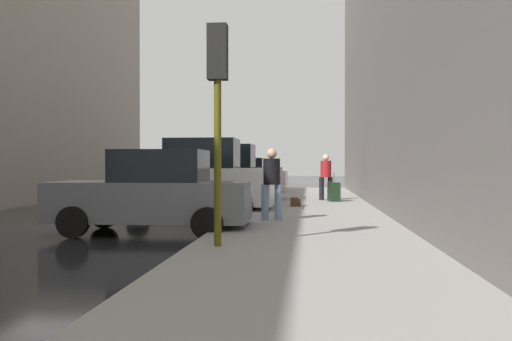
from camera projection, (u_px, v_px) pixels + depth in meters
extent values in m
plane|color=black|center=(54.00, 227.00, 13.41)|extent=(120.00, 120.00, 0.00)
cube|color=gray|center=(310.00, 227.00, 12.85)|extent=(4.00, 40.00, 0.15)
cube|color=slate|center=(151.00, 201.00, 12.25)|extent=(4.23, 1.90, 0.84)
cube|color=black|center=(161.00, 166.00, 12.22)|extent=(1.91, 1.59, 0.70)
cylinder|color=black|center=(104.00, 214.00, 13.28)|extent=(0.64, 0.23, 0.64)
cylinder|color=black|center=(73.00, 222.00, 11.44)|extent=(0.64, 0.23, 0.64)
cylinder|color=black|center=(220.00, 215.00, 13.06)|extent=(0.64, 0.23, 0.64)
cylinder|color=black|center=(207.00, 223.00, 11.23)|extent=(0.64, 0.23, 0.64)
cube|color=silver|center=(196.00, 186.00, 17.09)|extent=(4.61, 1.87, 1.10)
cube|color=black|center=(203.00, 154.00, 17.06)|extent=(2.08, 1.58, 0.90)
cylinder|color=black|center=(156.00, 201.00, 18.16)|extent=(0.64, 0.22, 0.64)
cylinder|color=black|center=(138.00, 205.00, 16.33)|extent=(0.64, 0.22, 0.64)
cylinder|color=black|center=(249.00, 201.00, 17.86)|extent=(0.64, 0.22, 0.64)
cylinder|color=black|center=(242.00, 206.00, 16.03)|extent=(0.64, 0.22, 0.64)
cube|color=black|center=(221.00, 181.00, 22.01)|extent=(4.64, 1.95, 1.10)
cube|color=black|center=(227.00, 156.00, 21.97)|extent=(2.11, 1.61, 0.90)
cylinder|color=black|center=(189.00, 193.00, 23.10)|extent=(0.65, 0.24, 0.64)
cylinder|color=black|center=(178.00, 195.00, 21.28)|extent=(0.65, 0.24, 0.64)
cylinder|color=black|center=(262.00, 193.00, 22.75)|extent=(0.65, 0.24, 0.64)
cylinder|color=black|center=(257.00, 196.00, 20.92)|extent=(0.65, 0.24, 0.64)
cube|color=#B2191E|center=(240.00, 181.00, 27.78)|extent=(4.22, 1.89, 0.84)
cube|color=black|center=(244.00, 165.00, 27.75)|extent=(1.91, 1.59, 0.70)
cylinder|color=black|center=(215.00, 187.00, 28.81)|extent=(0.64, 0.23, 0.64)
cylinder|color=black|center=(209.00, 189.00, 26.97)|extent=(0.64, 0.23, 0.64)
cylinder|color=black|center=(269.00, 187.00, 28.59)|extent=(0.64, 0.23, 0.64)
cylinder|color=black|center=(266.00, 189.00, 26.75)|extent=(0.64, 0.23, 0.64)
cube|color=#B7BABF|center=(250.00, 178.00, 32.54)|extent=(4.26, 1.98, 0.84)
cube|color=black|center=(253.00, 165.00, 32.50)|extent=(1.94, 1.63, 0.70)
cylinder|color=black|center=(229.00, 184.00, 33.63)|extent=(0.65, 0.24, 0.64)
cylinder|color=black|center=(223.00, 185.00, 31.80)|extent=(0.65, 0.24, 0.64)
cylinder|color=black|center=(275.00, 184.00, 33.28)|extent=(0.65, 0.24, 0.64)
cylinder|color=black|center=(272.00, 185.00, 31.45)|extent=(0.65, 0.24, 0.64)
cylinder|color=red|center=(262.00, 197.00, 18.61)|extent=(0.22, 0.22, 0.55)
sphere|color=red|center=(262.00, 187.00, 18.60)|extent=(0.20, 0.20, 0.20)
cylinder|color=red|center=(257.00, 196.00, 18.62)|extent=(0.10, 0.09, 0.09)
cylinder|color=red|center=(267.00, 196.00, 18.59)|extent=(0.10, 0.09, 0.09)
cylinder|color=#514C0F|center=(218.00, 135.00, 9.24)|extent=(0.12, 0.12, 3.60)
cube|color=black|center=(218.00, 52.00, 9.22)|extent=(0.32, 0.24, 0.90)
sphere|color=red|center=(219.00, 37.00, 9.35)|extent=(0.14, 0.14, 0.14)
sphere|color=yellow|center=(219.00, 54.00, 9.36)|extent=(0.14, 0.14, 0.14)
sphere|color=green|center=(219.00, 71.00, 9.36)|extent=(0.14, 0.14, 0.14)
cylinder|color=black|center=(322.00, 189.00, 21.30)|extent=(0.18, 0.18, 0.85)
cylinder|color=black|center=(330.00, 189.00, 21.27)|extent=(0.18, 0.18, 0.85)
cylinder|color=#A51E23|center=(326.00, 169.00, 21.28)|extent=(0.40, 0.40, 0.62)
sphere|color=beige|center=(326.00, 157.00, 21.28)|extent=(0.24, 0.24, 0.24)
cylinder|color=#728CB2|center=(265.00, 202.00, 13.62)|extent=(0.19, 0.19, 0.85)
cylinder|color=#728CB2|center=(278.00, 202.00, 13.58)|extent=(0.19, 0.19, 0.85)
cylinder|color=black|center=(272.00, 172.00, 13.59)|extent=(0.42, 0.42, 0.62)
sphere|color=tan|center=(272.00, 153.00, 13.59)|extent=(0.24, 0.24, 0.24)
cube|color=black|center=(334.00, 192.00, 20.49)|extent=(0.46, 0.62, 0.68)
cylinder|color=#333333|center=(334.00, 177.00, 20.49)|extent=(0.02, 0.02, 0.36)
cube|color=#472D19|center=(296.00, 202.00, 18.17)|extent=(0.32, 0.44, 0.28)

